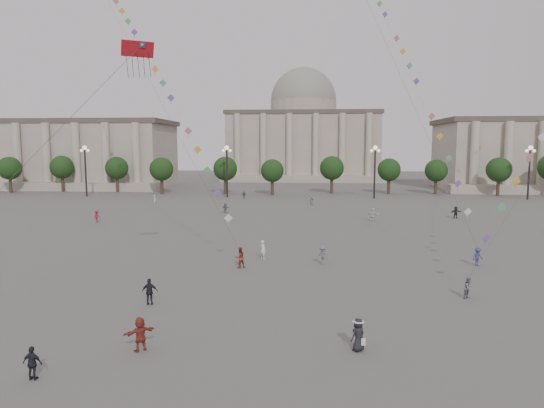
{
  "coord_description": "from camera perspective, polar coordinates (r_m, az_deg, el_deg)",
  "views": [
    {
      "loc": [
        1.49,
        -28.63,
        10.5
      ],
      "look_at": [
        -1.48,
        12.0,
        5.64
      ],
      "focal_mm": 32.0,
      "sensor_mm": 36.0,
      "label": 1
    }
  ],
  "objects": [
    {
      "name": "person_crowd_6",
      "position": [
        43.52,
        5.98,
        -6.03
      ],
      "size": [
        1.28,
        1.11,
        1.72
      ],
      "primitive_type": "imported",
      "rotation": [
        0.0,
        0.0,
        5.75
      ],
      "color": "slate",
      "rests_on": "ground"
    },
    {
      "name": "tourist_2",
      "position": [
        26.7,
        -15.25,
        -14.53
      ],
      "size": [
        1.61,
        1.47,
        1.79
      ],
      "primitive_type": "imported",
      "rotation": [
        0.0,
        0.0,
        3.84
      ],
      "color": "maroon",
      "rests_on": "ground"
    },
    {
      "name": "lamp_post_far_east",
      "position": [
        107.84,
        28.06,
        4.34
      ],
      "size": [
        2.0,
        0.9,
        10.65
      ],
      "color": "#262628",
      "rests_on": "ground"
    },
    {
      "name": "person_crowd_0",
      "position": [
        97.37,
        -3.31,
        1.06
      ],
      "size": [
        0.97,
        0.72,
        1.53
      ],
      "primitive_type": "imported",
      "rotation": [
        0.0,
        0.0,
        0.44
      ],
      "color": "navy",
      "rests_on": "ground"
    },
    {
      "name": "person_crowd_12",
      "position": [
        77.06,
        -5.51,
        -0.45
      ],
      "size": [
        1.49,
        1.23,
        1.6
      ],
      "primitive_type": "imported",
      "rotation": [
        0.0,
        0.0,
        2.54
      ],
      "color": "slate",
      "rests_on": "ground"
    },
    {
      "name": "kite_flyer_0",
      "position": [
        42.3,
        -3.79,
        -6.31
      ],
      "size": [
        1.11,
        1.04,
        1.83
      ],
      "primitive_type": "imported",
      "rotation": [
        0.0,
        0.0,
        3.66
      ],
      "color": "brown",
      "rests_on": "ground"
    },
    {
      "name": "person_crowd_4",
      "position": [
        87.24,
        4.64,
        0.44
      ],
      "size": [
        1.43,
        1.52,
        1.71
      ],
      "primitive_type": "imported",
      "rotation": [
        0.0,
        0.0,
        3.99
      ],
      "color": "#AFAFAB",
      "rests_on": "ground"
    },
    {
      "name": "person_crowd_7",
      "position": [
        69.7,
        11.75,
        -1.21
      ],
      "size": [
        1.84,
        1.06,
        1.89
      ],
      "primitive_type": "imported",
      "rotation": [
        0.0,
        0.0,
        2.83
      ],
      "color": "silver",
      "rests_on": "ground"
    },
    {
      "name": "kite_flyer_2",
      "position": [
        36.65,
        22.12,
        -9.13
      ],
      "size": [
        0.93,
        0.91,
        1.51
      ],
      "primitive_type": "imported",
      "rotation": [
        0.0,
        0.0,
        0.68
      ],
      "color": "slate",
      "rests_on": "ground"
    },
    {
      "name": "hall_west",
      "position": [
        144.45,
        -27.92,
        5.2
      ],
      "size": [
        84.0,
        26.22,
        17.2
      ],
      "color": "gray",
      "rests_on": "ground"
    },
    {
      "name": "tourist_1",
      "position": [
        25.38,
        -26.35,
        -16.44
      ],
      "size": [
        0.95,
        0.46,
        1.57
      ],
      "primitive_type": "imported",
      "rotation": [
        0.0,
        0.0,
        3.06
      ],
      "color": "black",
      "rests_on": "ground"
    },
    {
      "name": "person_crowd_10",
      "position": [
        90.11,
        -13.64,
        0.5
      ],
      "size": [
        0.7,
        0.78,
        1.79
      ],
      "primitive_type": "imported",
      "rotation": [
        0.0,
        0.0,
        2.1
      ],
      "color": "silver",
      "rests_on": "ground"
    },
    {
      "name": "lamp_post_far_west",
      "position": [
        109.08,
        -21.12,
        4.7
      ],
      "size": [
        2.0,
        0.9,
        10.65
      ],
      "color": "#262628",
      "rests_on": "ground"
    },
    {
      "name": "hat_person",
      "position": [
        26.18,
        10.12,
        -14.83
      ],
      "size": [
        0.99,
        0.96,
        1.72
      ],
      "color": "black",
      "rests_on": "ground"
    },
    {
      "name": "tourist_4",
      "position": [
        33.73,
        -14.19,
        -9.96
      ],
      "size": [
        1.1,
        0.6,
        1.78
      ],
      "primitive_type": "imported",
      "rotation": [
        0.0,
        0.0,
        3.31
      ],
      "color": "black",
      "rests_on": "ground"
    },
    {
      "name": "person_crowd_13",
      "position": [
        45.29,
        -1.08,
        -5.42
      ],
      "size": [
        0.77,
        0.77,
        1.81
      ],
      "primitive_type": "imported",
      "rotation": [
        0.0,
        0.0,
        2.36
      ],
      "color": "white",
      "rests_on": "ground"
    },
    {
      "name": "kite_flyer_1",
      "position": [
        46.56,
        23.04,
        -5.74
      ],
      "size": [
        1.23,
        0.99,
        1.65
      ],
      "primitive_type": "imported",
      "rotation": [
        0.0,
        0.0,
        0.42
      ],
      "color": "navy",
      "rests_on": "ground"
    },
    {
      "name": "person_crowd_2",
      "position": [
        71.39,
        -19.91,
        -1.38
      ],
      "size": [
        0.95,
        1.23,
        1.69
      ],
      "primitive_type": "imported",
      "rotation": [
        0.0,
        0.0,
        1.23
      ],
      "color": "maroon",
      "rests_on": "ground"
    },
    {
      "name": "tree_row",
      "position": [
        106.76,
        3.38,
        4.06
      ],
      "size": [
        137.12,
        5.12,
        8.0
      ],
      "color": "#39261C",
      "rests_on": "ground"
    },
    {
      "name": "hall_central",
      "position": [
        157.9,
        3.67,
        8.15
      ],
      "size": [
        48.3,
        34.3,
        35.5
      ],
      "color": "gray",
      "rests_on": "ground"
    },
    {
      "name": "lamp_post_mid_east",
      "position": [
        99.6,
        12.02,
        4.85
      ],
      "size": [
        2.0,
        0.9,
        10.65
      ],
      "color": "#262628",
      "rests_on": "ground"
    },
    {
      "name": "lamp_post_mid_west",
      "position": [
        100.05,
        -5.33,
        4.98
      ],
      "size": [
        2.0,
        0.9,
        10.65
      ],
      "color": "#262628",
      "rests_on": "ground"
    },
    {
      "name": "dragon_kite",
      "position": [
        35.94,
        -15.77,
        15.83
      ],
      "size": [
        6.02,
        6.96,
        22.17
      ],
      "color": "#A8111B",
      "rests_on": "ground"
    },
    {
      "name": "kite_train_west",
      "position": [
        63.07,
        -16.54,
        19.27
      ],
      "size": [
        29.34,
        31.63,
        60.44
      ],
      "color": "#3F3F3F",
      "rests_on": "ground"
    },
    {
      "name": "person_crowd_9",
      "position": [
        75.8,
        20.81,
        -0.92
      ],
      "size": [
        1.73,
        0.9,
        1.78
      ],
      "primitive_type": "imported",
      "rotation": [
        0.0,
        0.0,
        0.24
      ],
      "color": "black",
      "rests_on": "ground"
    },
    {
      "name": "ground",
      "position": [
        30.53,
        1.15,
        -13.31
      ],
      "size": [
        360.0,
        360.0,
        0.0
      ],
      "primitive_type": "plane",
      "color": "#5A5754",
      "rests_on": "ground"
    }
  ]
}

